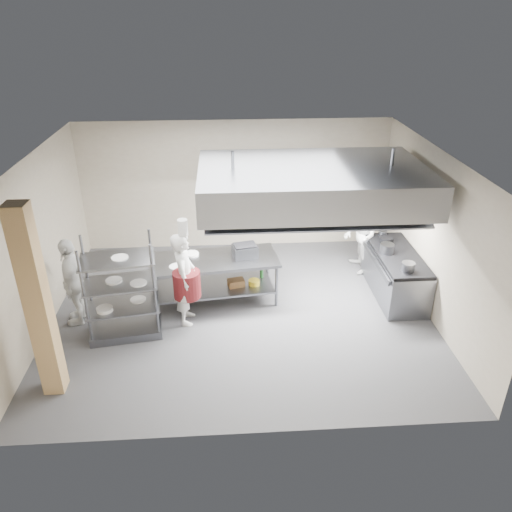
{
  "coord_description": "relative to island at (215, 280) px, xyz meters",
  "views": [
    {
      "loc": [
        -0.26,
        -7.97,
        5.24
      ],
      "look_at": [
        0.29,
        0.2,
        1.09
      ],
      "focal_mm": 35.0,
      "sensor_mm": 36.0,
      "label": 1
    }
  ],
  "objects": [
    {
      "name": "pass_rack",
      "position": [
        -1.57,
        -1.01,
        0.46
      ],
      "size": [
        1.31,
        0.88,
        1.83
      ],
      "primitive_type": null,
      "rotation": [
        0.0,
        0.0,
        0.15
      ],
      "color": "gray",
      "rests_on": "floor"
    },
    {
      "name": "wall_back",
      "position": [
        0.5,
        2.51,
        1.04
      ],
      "size": [
        7.0,
        0.0,
        7.0
      ],
      "primitive_type": "plane",
      "rotation": [
        1.57,
        0.0,
        0.0
      ],
      "color": "#A29681",
      "rests_on": "ground"
    },
    {
      "name": "exhaust_hood",
      "position": [
        1.8,
        -0.09,
        1.94
      ],
      "size": [
        4.0,
        2.5,
        0.6
      ],
      "primitive_type": "cube",
      "color": "gray",
      "rests_on": "ceiling"
    },
    {
      "name": "chef_head",
      "position": [
        -0.51,
        -0.68,
        0.42
      ],
      "size": [
        0.44,
        0.65,
        1.75
      ],
      "primitive_type": "imported",
      "rotation": [
        0.0,
        0.0,
        1.54
      ],
      "color": "white",
      "rests_on": "floor"
    },
    {
      "name": "plate_stack",
      "position": [
        -1.57,
        -1.01,
        0.13
      ],
      "size": [
        0.28,
        0.28,
        0.05
      ],
      "primitive_type": "cylinder",
      "color": "white",
      "rests_on": "pass_rack"
    },
    {
      "name": "griddle",
      "position": [
        0.6,
        0.07,
        0.57
      ],
      "size": [
        0.52,
        0.44,
        0.22
      ],
      "primitive_type": "cube",
      "rotation": [
        0.0,
        0.0,
        0.21
      ],
      "color": "slate",
      "rests_on": "island_worktop"
    },
    {
      "name": "island_undershelf",
      "position": [
        0.0,
        -0.0,
        -0.16
      ],
      "size": [
        2.32,
        1.17,
        0.04
      ],
      "primitive_type": "cube",
      "rotation": [
        0.0,
        0.0,
        0.12
      ],
      "color": "slate",
      "rests_on": "island"
    },
    {
      "name": "wall_left",
      "position": [
        -3.0,
        -0.49,
        1.04
      ],
      "size": [
        0.0,
        6.0,
        6.0
      ],
      "primitive_type": "plane",
      "rotation": [
        1.57,
        0.0,
        1.57
      ],
      "color": "#A29681",
      "rests_on": "ground"
    },
    {
      "name": "cooking_range",
      "position": [
        3.58,
        0.01,
        -0.04
      ],
      "size": [
        0.8,
        2.0,
        0.84
      ],
      "primitive_type": "cube",
      "color": "gray",
      "rests_on": "floor"
    },
    {
      "name": "hood_strip_b",
      "position": [
        2.7,
        -0.09,
        1.62
      ],
      "size": [
        1.6,
        0.12,
        0.04
      ],
      "primitive_type": "cube",
      "color": "white",
      "rests_on": "exhaust_hood"
    },
    {
      "name": "wall_right",
      "position": [
        4.0,
        -0.49,
        1.04
      ],
      "size": [
        0.0,
        6.0,
        6.0
      ],
      "primitive_type": "plane",
      "rotation": [
        1.57,
        0.0,
        -1.57
      ],
      "color": "#A29681",
      "rests_on": "ground"
    },
    {
      "name": "ceiling",
      "position": [
        0.5,
        -0.49,
        2.54
      ],
      "size": [
        7.0,
        7.0,
        0.0
      ],
      "primitive_type": "plane",
      "rotation": [
        3.14,
        0.0,
        0.0
      ],
      "color": "silver",
      "rests_on": "wall_back"
    },
    {
      "name": "wall_shelf",
      "position": [
        2.3,
        2.35,
        1.04
      ],
      "size": [
        1.5,
        0.28,
        0.04
      ],
      "primitive_type": "cube",
      "color": "gray",
      "rests_on": "wall_back"
    },
    {
      "name": "chef_plating",
      "position": [
        -2.5,
        -0.55,
        0.37
      ],
      "size": [
        0.5,
        1.01,
        1.66
      ],
      "primitive_type": "imported",
      "rotation": [
        0.0,
        0.0,
        -1.47
      ],
      "color": "silver",
      "rests_on": "floor"
    },
    {
      "name": "range_top",
      "position": [
        3.58,
        0.01,
        0.41
      ],
      "size": [
        0.78,
        1.96,
        0.06
      ],
      "primitive_type": "cube",
      "color": "black",
      "rests_on": "cooking_range"
    },
    {
      "name": "hood_strip_a",
      "position": [
        0.9,
        -0.09,
        1.62
      ],
      "size": [
        1.6,
        0.12,
        0.04
      ],
      "primitive_type": "cube",
      "color": "white",
      "rests_on": "exhaust_hood"
    },
    {
      "name": "chef_line",
      "position": [
        3.1,
        1.01,
        0.39
      ],
      "size": [
        0.64,
        0.82,
        1.69
      ],
      "primitive_type": "imported",
      "rotation": [
        0.0,
        0.0,
        -1.56
      ],
      "color": "white",
      "rests_on": "floor"
    },
    {
      "name": "island",
      "position": [
        0.0,
        0.0,
        0.0
      ],
      "size": [
        2.53,
        1.29,
        0.91
      ],
      "primitive_type": null,
      "rotation": [
        0.0,
        0.0,
        0.12
      ],
      "color": "slate",
      "rests_on": "floor"
    },
    {
      "name": "stockpot",
      "position": [
        3.36,
        0.05,
        0.54
      ],
      "size": [
        0.27,
        0.27,
        0.19
      ],
      "primitive_type": "cylinder",
      "color": "gray",
      "rests_on": "range_top"
    },
    {
      "name": "island_worktop",
      "position": [
        0.0,
        0.0,
        0.42
      ],
      "size": [
        2.53,
        1.29,
        0.06
      ],
      "primitive_type": "cube",
      "rotation": [
        0.0,
        0.0,
        0.12
      ],
      "color": "gray",
      "rests_on": "island"
    },
    {
      "name": "floor",
      "position": [
        0.5,
        -0.49,
        -0.46
      ],
      "size": [
        7.0,
        7.0,
        0.0
      ],
      "primitive_type": "plane",
      "color": "#3A3A3D",
      "rests_on": "ground"
    },
    {
      "name": "wicker_basket",
      "position": [
        0.41,
        -0.03,
        -0.07
      ],
      "size": [
        0.35,
        0.28,
        0.14
      ],
      "primitive_type": "cube",
      "rotation": [
        0.0,
        0.0,
        0.22
      ],
      "color": "brown",
      "rests_on": "island_undershelf"
    },
    {
      "name": "column",
      "position": [
        -2.4,
        -2.39,
        1.04
      ],
      "size": [
        0.3,
        0.3,
        3.0
      ],
      "primitive_type": "cube",
      "color": "#DDAF71",
      "rests_on": "floor"
    }
  ]
}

